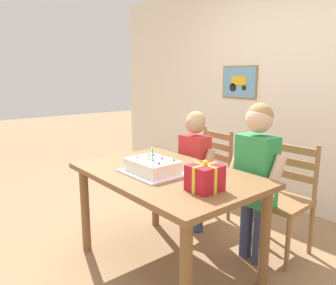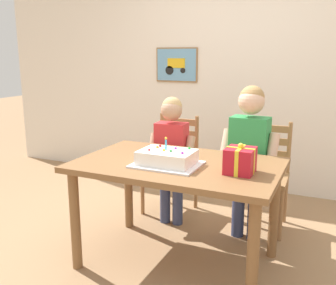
{
  "view_description": "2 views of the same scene",
  "coord_description": "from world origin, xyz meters",
  "px_view_note": "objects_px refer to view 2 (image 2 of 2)",
  "views": [
    {
      "loc": [
        1.76,
        -1.43,
        1.44
      ],
      "look_at": [
        -0.02,
        0.04,
        0.97
      ],
      "focal_mm": 34.59,
      "sensor_mm": 36.0,
      "label": 1
    },
    {
      "loc": [
        0.98,
        -2.32,
        1.48
      ],
      "look_at": [
        -0.13,
        0.13,
        0.86
      ],
      "focal_mm": 40.48,
      "sensor_mm": 36.0,
      "label": 2
    }
  ],
  "objects_px": {
    "gift_box_red_large": "(240,160)",
    "child_younger": "(171,149)",
    "birthday_cake": "(167,158)",
    "child_older": "(249,148)",
    "chair_right": "(263,175)",
    "dining_table": "(178,177)",
    "chair_left": "(172,163)"
  },
  "relations": [
    {
      "from": "child_younger",
      "to": "dining_table",
      "type": "bearing_deg",
      "value": -62.28
    },
    {
      "from": "dining_table",
      "to": "chair_left",
      "type": "xyz_separation_m",
      "value": [
        -0.43,
        0.87,
        -0.19
      ]
    },
    {
      "from": "gift_box_red_large",
      "to": "chair_left",
      "type": "height_order",
      "value": "gift_box_red_large"
    },
    {
      "from": "chair_right",
      "to": "chair_left",
      "type": "bearing_deg",
      "value": -180.0
    },
    {
      "from": "dining_table",
      "to": "gift_box_red_large",
      "type": "bearing_deg",
      "value": -7.84
    },
    {
      "from": "child_older",
      "to": "gift_box_red_large",
      "type": "bearing_deg",
      "value": -82.47
    },
    {
      "from": "child_younger",
      "to": "gift_box_red_large",
      "type": "bearing_deg",
      "value": -40.59
    },
    {
      "from": "child_older",
      "to": "child_younger",
      "type": "bearing_deg",
      "value": 179.98
    },
    {
      "from": "birthday_cake",
      "to": "chair_left",
      "type": "bearing_deg",
      "value": 112.07
    },
    {
      "from": "gift_box_red_large",
      "to": "child_younger",
      "type": "xyz_separation_m",
      "value": [
        -0.76,
        0.65,
        -0.15
      ]
    },
    {
      "from": "dining_table",
      "to": "birthday_cake",
      "type": "relative_size",
      "value": 3.16
    },
    {
      "from": "gift_box_red_large",
      "to": "child_younger",
      "type": "distance_m",
      "value": 1.01
    },
    {
      "from": "gift_box_red_large",
      "to": "chair_left",
      "type": "relative_size",
      "value": 0.21
    },
    {
      "from": "chair_right",
      "to": "child_older",
      "type": "relative_size",
      "value": 0.73
    },
    {
      "from": "child_older",
      "to": "child_younger",
      "type": "height_order",
      "value": "child_older"
    },
    {
      "from": "gift_box_red_large",
      "to": "child_older",
      "type": "xyz_separation_m",
      "value": [
        -0.09,
        0.65,
        -0.07
      ]
    },
    {
      "from": "birthday_cake",
      "to": "child_younger",
      "type": "distance_m",
      "value": 0.75
    },
    {
      "from": "chair_right",
      "to": "child_younger",
      "type": "height_order",
      "value": "child_younger"
    },
    {
      "from": "gift_box_red_large",
      "to": "chair_right",
      "type": "height_order",
      "value": "gift_box_red_large"
    },
    {
      "from": "gift_box_red_large",
      "to": "child_younger",
      "type": "bearing_deg",
      "value": 139.41
    },
    {
      "from": "birthday_cake",
      "to": "gift_box_red_large",
      "type": "height_order",
      "value": "gift_box_red_large"
    },
    {
      "from": "birthday_cake",
      "to": "chair_left",
      "type": "relative_size",
      "value": 0.48
    },
    {
      "from": "birthday_cake",
      "to": "child_older",
      "type": "distance_m",
      "value": 0.79
    },
    {
      "from": "chair_left",
      "to": "child_older",
      "type": "xyz_separation_m",
      "value": [
        0.79,
        -0.29,
        0.3
      ]
    },
    {
      "from": "chair_left",
      "to": "child_younger",
      "type": "distance_m",
      "value": 0.38
    },
    {
      "from": "child_younger",
      "to": "chair_right",
      "type": "bearing_deg",
      "value": 21.21
    },
    {
      "from": "birthday_cake",
      "to": "chair_right",
      "type": "xyz_separation_m",
      "value": [
        0.47,
        0.97,
        -0.34
      ]
    },
    {
      "from": "chair_left",
      "to": "child_younger",
      "type": "bearing_deg",
      "value": -66.89
    },
    {
      "from": "chair_left",
      "to": "child_older",
      "type": "bearing_deg",
      "value": -19.91
    },
    {
      "from": "gift_box_red_large",
      "to": "child_younger",
      "type": "relative_size",
      "value": 0.17
    },
    {
      "from": "birthday_cake",
      "to": "chair_right",
      "type": "height_order",
      "value": "birthday_cake"
    },
    {
      "from": "birthday_cake",
      "to": "chair_right",
      "type": "relative_size",
      "value": 0.48
    }
  ]
}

